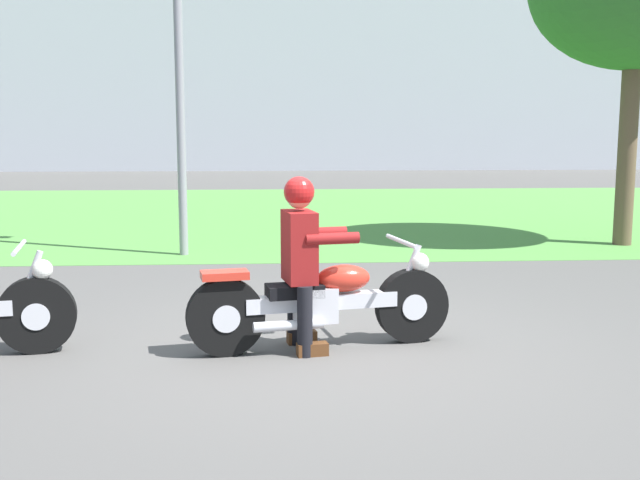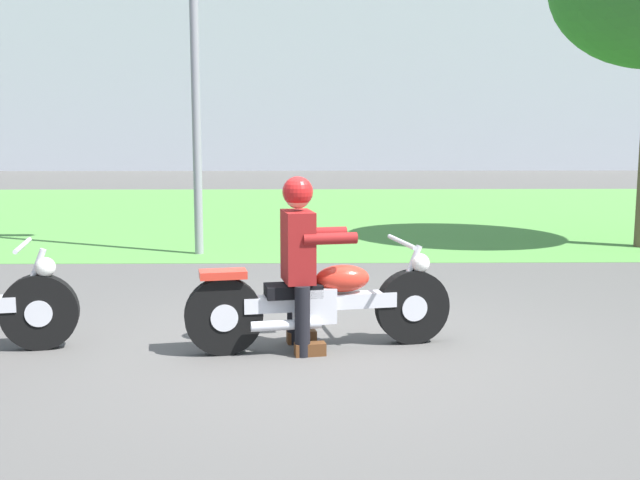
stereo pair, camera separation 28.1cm
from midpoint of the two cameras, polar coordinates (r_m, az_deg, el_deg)
The scene contains 5 objects.
ground at distance 6.10m, azimuth 1.01°, elevation -8.34°, with size 120.00×120.00×0.00m, color #565451.
grass_verge at distance 15.91m, azimuth -0.16°, elevation 2.07°, with size 60.00×12.00×0.01m, color #549342.
stadium_facade at distance 36.07m, azimuth -10.41°, elevation 15.52°, with size 63.25×8.00×12.62m, color #B2B7C1.
motorcycle_lead at distance 6.10m, azimuth 1.42°, elevation -4.66°, with size 2.13×0.74×0.86m.
rider_lead at distance 5.99m, azimuth -0.14°, elevation -0.76°, with size 0.61×0.53×1.38m.
Camera 2 is at (-0.05, -5.85, 1.76)m, focal length 42.90 mm.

